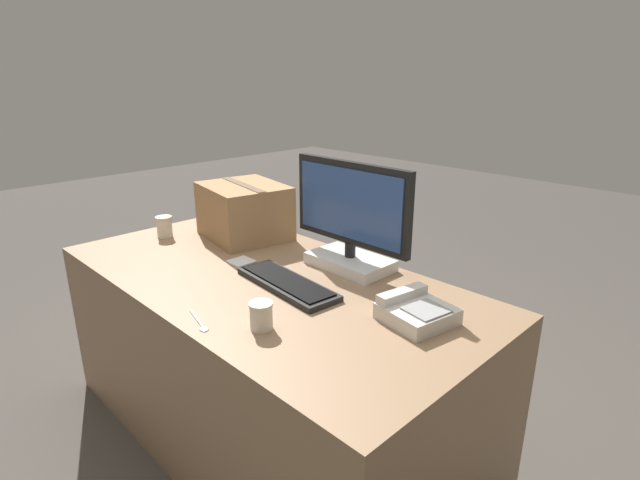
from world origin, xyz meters
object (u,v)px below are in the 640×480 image
object	(u,v)px
monitor	(350,224)
spoon	(201,324)
keyboard	(287,283)
desk_phone	(416,312)
sticky_note_pad	(241,261)
paper_cup_left	(164,227)
cardboard_box	(244,211)
paper_cup_right	(261,316)

from	to	relation	value
monitor	spoon	distance (m)	0.72
spoon	monitor	bearing A→B (deg)	104.23
spoon	keyboard	bearing A→B (deg)	108.85
spoon	desk_phone	bearing A→B (deg)	62.33
sticky_note_pad	paper_cup_left	bearing A→B (deg)	-173.29
spoon	sticky_note_pad	size ratio (longest dim) A/B	1.72
keyboard	spoon	size ratio (longest dim) A/B	2.87
cardboard_box	sticky_note_pad	bearing A→B (deg)	-39.52
paper_cup_right	spoon	size ratio (longest dim) A/B	0.54
keyboard	cardboard_box	xyz separation A→B (m)	(-0.59, 0.24, 0.11)
monitor	keyboard	size ratio (longest dim) A/B	1.21
desk_phone	paper_cup_right	bearing A→B (deg)	-118.17
keyboard	desk_phone	bearing A→B (deg)	18.92
monitor	keyboard	xyz separation A→B (m)	(-0.03, -0.31, -0.17)
sticky_note_pad	cardboard_box	bearing A→B (deg)	140.48
desk_phone	paper_cup_right	size ratio (longest dim) A/B	2.64
keyboard	cardboard_box	bearing A→B (deg)	162.56
monitor	spoon	bearing A→B (deg)	-90.13
monitor	spoon	xyz separation A→B (m)	(-0.00, -0.70, -0.18)
keyboard	paper_cup_right	xyz separation A→B (m)	(0.18, -0.27, 0.03)
keyboard	desk_phone	xyz separation A→B (m)	(0.49, 0.12, 0.02)
keyboard	paper_cup_right	size ratio (longest dim) A/B	5.34
keyboard	sticky_note_pad	distance (m)	0.33
keyboard	paper_cup_right	world-z (taller)	paper_cup_right
paper_cup_left	spoon	world-z (taller)	paper_cup_left
paper_cup_left	spoon	bearing A→B (deg)	-21.67
spoon	sticky_note_pad	bearing A→B (deg)	144.93
paper_cup_right	cardboard_box	distance (m)	0.93
desk_phone	cardboard_box	size ratio (longest dim) A/B	0.52
paper_cup_left	desk_phone	bearing A→B (deg)	6.68
monitor	cardboard_box	xyz separation A→B (m)	(-0.62, -0.07, -0.06)
paper_cup_right	sticky_note_pad	distance (m)	0.59
desk_phone	paper_cup_right	xyz separation A→B (m)	(-0.31, -0.39, 0.01)
keyboard	spoon	bearing A→B (deg)	-80.45
spoon	cardboard_box	xyz separation A→B (m)	(-0.62, 0.63, 0.13)
paper_cup_left	paper_cup_right	world-z (taller)	paper_cup_left
paper_cup_left	sticky_note_pad	world-z (taller)	paper_cup_left
desk_phone	keyboard	bearing A→B (deg)	-156.00
cardboard_box	sticky_note_pad	distance (m)	0.36
paper_cup_left	cardboard_box	distance (m)	0.39
paper_cup_left	sticky_note_pad	distance (m)	0.54
paper_cup_left	keyboard	bearing A→B (deg)	2.44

